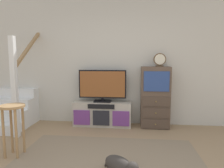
{
  "coord_description": "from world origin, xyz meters",
  "views": [
    {
      "loc": [
        0.32,
        -1.93,
        1.38
      ],
      "look_at": [
        -0.07,
        1.98,
        0.92
      ],
      "focal_mm": 32.33,
      "sensor_mm": 36.0,
      "label": 1
    }
  ],
  "objects_px": {
    "media_console": "(102,114)",
    "television": "(102,85)",
    "side_cabinet": "(155,97)",
    "bar_stool_near": "(13,119)",
    "dog": "(121,166)",
    "desk_clock": "(160,60)"
  },
  "relations": [
    {
      "from": "television",
      "to": "bar_stool_near",
      "type": "xyz_separation_m",
      "value": [
        -1.06,
        -1.52,
        -0.31
      ]
    },
    {
      "from": "bar_stool_near",
      "to": "dog",
      "type": "distance_m",
      "value": 1.66
    },
    {
      "from": "bar_stool_near",
      "to": "television",
      "type": "bearing_deg",
      "value": 55.0
    },
    {
      "from": "side_cabinet",
      "to": "bar_stool_near",
      "type": "height_order",
      "value": "side_cabinet"
    },
    {
      "from": "media_console",
      "to": "desk_clock",
      "type": "distance_m",
      "value": 1.63
    },
    {
      "from": "side_cabinet",
      "to": "dog",
      "type": "xyz_separation_m",
      "value": [
        -0.59,
        -1.84,
        -0.51
      ]
    },
    {
      "from": "media_console",
      "to": "side_cabinet",
      "type": "distance_m",
      "value": 1.15
    },
    {
      "from": "television",
      "to": "dog",
      "type": "distance_m",
      "value": 2.06
    },
    {
      "from": "dog",
      "to": "bar_stool_near",
      "type": "bearing_deg",
      "value": 167.7
    },
    {
      "from": "side_cabinet",
      "to": "bar_stool_near",
      "type": "relative_size",
      "value": 1.67
    },
    {
      "from": "media_console",
      "to": "desk_clock",
      "type": "bearing_deg",
      "value": -0.24
    },
    {
      "from": "media_console",
      "to": "dog",
      "type": "relative_size",
      "value": 2.56
    },
    {
      "from": "media_console",
      "to": "television",
      "type": "relative_size",
      "value": 1.21
    },
    {
      "from": "media_console",
      "to": "television",
      "type": "distance_m",
      "value": 0.61
    },
    {
      "from": "side_cabinet",
      "to": "television",
      "type": "bearing_deg",
      "value": 179.28
    },
    {
      "from": "bar_stool_near",
      "to": "dog",
      "type": "height_order",
      "value": "bar_stool_near"
    },
    {
      "from": "media_console",
      "to": "dog",
      "type": "bearing_deg",
      "value": -74.78
    },
    {
      "from": "television",
      "to": "dog",
      "type": "xyz_separation_m",
      "value": [
        0.5,
        -1.86,
        -0.75
      ]
    },
    {
      "from": "side_cabinet",
      "to": "desk_clock",
      "type": "bearing_deg",
      "value": -11.9
    },
    {
      "from": "side_cabinet",
      "to": "desk_clock",
      "type": "xyz_separation_m",
      "value": [
        0.07,
        -0.01,
        0.76
      ]
    },
    {
      "from": "side_cabinet",
      "to": "dog",
      "type": "height_order",
      "value": "side_cabinet"
    },
    {
      "from": "television",
      "to": "side_cabinet",
      "type": "distance_m",
      "value": 1.12
    }
  ]
}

